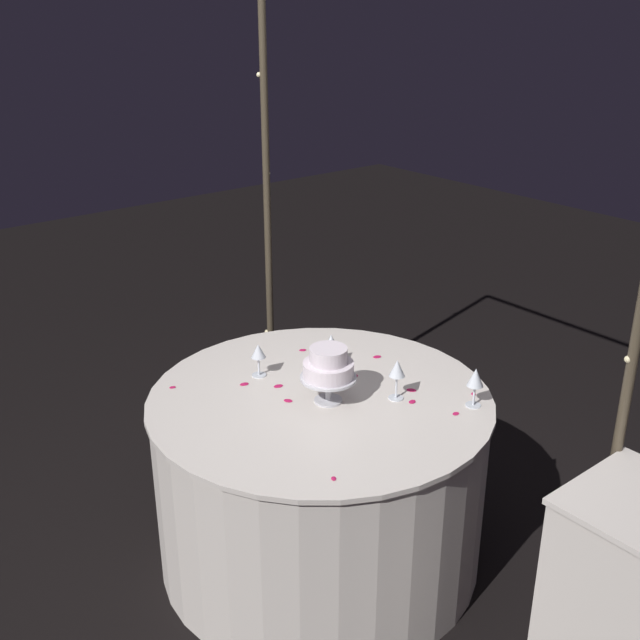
% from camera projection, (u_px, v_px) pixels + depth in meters
% --- Properties ---
extents(ground_plane, '(12.00, 12.00, 0.00)m').
position_uv_depth(ground_plane, '(320.00, 552.00, 3.32)').
color(ground_plane, black).
extents(decorative_arch, '(2.05, 0.06, 2.34)m').
position_uv_depth(decorative_arch, '(413.00, 192.00, 3.01)').
color(decorative_arch, '#473D2D').
rests_on(decorative_arch, ground).
extents(main_table, '(1.37, 1.37, 0.76)m').
position_uv_depth(main_table, '(320.00, 477.00, 3.17)').
color(main_table, silver).
rests_on(main_table, ground).
extents(side_table, '(0.45, 0.45, 0.82)m').
position_uv_depth(side_table, '(631.00, 611.00, 2.44)').
color(side_table, silver).
rests_on(side_table, ground).
extents(tiered_cake, '(0.22, 0.22, 0.23)m').
position_uv_depth(tiered_cake, '(329.00, 367.00, 2.93)').
color(tiered_cake, silver).
rests_on(tiered_cake, main_table).
extents(wine_glass_0, '(0.06, 0.06, 0.16)m').
position_uv_depth(wine_glass_0, '(475.00, 379.00, 2.91)').
color(wine_glass_0, silver).
rests_on(wine_glass_0, main_table).
extents(wine_glass_1, '(0.06, 0.06, 0.17)m').
position_uv_depth(wine_glass_1, '(397.00, 370.00, 2.96)').
color(wine_glass_1, silver).
rests_on(wine_glass_1, main_table).
extents(wine_glass_2, '(0.06, 0.06, 0.14)m').
position_uv_depth(wine_glass_2, '(331.00, 343.00, 3.25)').
color(wine_glass_2, silver).
rests_on(wine_glass_2, main_table).
extents(wine_glass_3, '(0.06, 0.06, 0.14)m').
position_uv_depth(wine_glass_3, '(258.00, 353.00, 3.15)').
color(wine_glass_3, silver).
rests_on(wine_glass_3, main_table).
extents(rose_petal_0, '(0.03, 0.04, 0.00)m').
position_uv_depth(rose_petal_0, '(278.00, 386.00, 3.10)').
color(rose_petal_0, '#C61951').
rests_on(rose_petal_0, main_table).
extents(rose_petal_1, '(0.04, 0.04, 0.00)m').
position_uv_depth(rose_petal_1, '(303.00, 350.00, 3.42)').
color(rose_petal_1, '#C61951').
rests_on(rose_petal_1, main_table).
extents(rose_petal_2, '(0.04, 0.04, 0.00)m').
position_uv_depth(rose_petal_2, '(377.00, 357.00, 3.35)').
color(rose_petal_2, '#C61951').
rests_on(rose_petal_2, main_table).
extents(rose_petal_3, '(0.03, 0.04, 0.00)m').
position_uv_depth(rose_petal_3, '(244.00, 384.00, 3.11)').
color(rose_petal_3, '#C61951').
rests_on(rose_petal_3, main_table).
extents(rose_petal_4, '(0.03, 0.03, 0.00)m').
position_uv_depth(rose_petal_4, '(173.00, 387.00, 3.09)').
color(rose_petal_4, '#C61951').
rests_on(rose_petal_4, main_table).
extents(rose_petal_5, '(0.03, 0.04, 0.00)m').
position_uv_depth(rose_petal_5, '(412.00, 402.00, 2.98)').
color(rose_petal_5, '#C61951').
rests_on(rose_petal_5, main_table).
extents(rose_petal_6, '(0.05, 0.05, 0.00)m').
position_uv_depth(rose_petal_6, '(411.00, 390.00, 3.07)').
color(rose_petal_6, '#C61951').
rests_on(rose_petal_6, main_table).
extents(rose_petal_7, '(0.03, 0.04, 0.00)m').
position_uv_depth(rose_petal_7, '(354.00, 376.00, 3.18)').
color(rose_petal_7, '#C61951').
rests_on(rose_petal_7, main_table).
extents(rose_petal_8, '(0.02, 0.03, 0.00)m').
position_uv_depth(rose_petal_8, '(456.00, 414.00, 2.89)').
color(rose_petal_8, '#C61951').
rests_on(rose_petal_8, main_table).
extents(rose_petal_9, '(0.03, 0.03, 0.00)m').
position_uv_depth(rose_petal_9, '(334.00, 479.00, 2.50)').
color(rose_petal_9, '#C61951').
rests_on(rose_petal_9, main_table).
extents(rose_petal_10, '(0.03, 0.03, 0.00)m').
position_uv_depth(rose_petal_10, '(473.00, 394.00, 3.04)').
color(rose_petal_10, '#C61951').
rests_on(rose_petal_10, main_table).
extents(rose_petal_11, '(0.04, 0.04, 0.00)m').
position_uv_depth(rose_petal_11, '(288.00, 401.00, 2.99)').
color(rose_petal_11, '#C61951').
rests_on(rose_petal_11, main_table).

